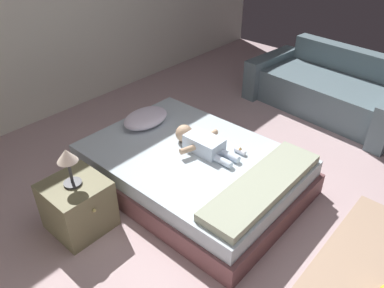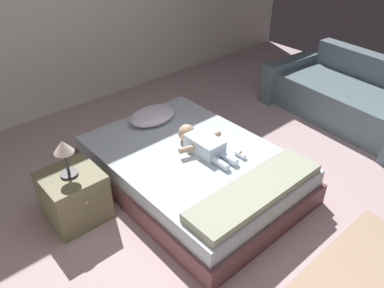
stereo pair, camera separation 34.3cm
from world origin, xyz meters
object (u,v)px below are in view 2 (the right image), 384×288
Objects in this scene: bed at (192,169)px; nightstand at (74,196)px; baby at (201,143)px; lamp at (64,151)px; toothbrush at (215,138)px; couch at (351,98)px; pillow at (153,115)px; baby_bottle at (240,154)px.

nightstand reaches higher than bed.
baby reaches higher than nightstand.
toothbrush is at bearing -12.29° from lamp.
bed is at bearing -17.51° from nightstand.
couch is 3.49m from nightstand.
baby is 4.91× the size of toothbrush.
couch reaches higher than pillow.
pillow is at bearing 110.93° from toothbrush.
nightstand is at bearing 163.58° from baby.
nightstand is (-1.12, -0.38, -0.21)m from pillow.
baby is at bearing 119.66° from baby_bottle.
toothbrush is (0.23, 0.04, -0.07)m from baby.
baby reaches higher than baby_bottle.
pillow is 1.21m from lamp.
pillow is 0.73m from toothbrush.
toothbrush is 2.07m from couch.
baby_bottle is at bearing -26.50° from nightstand.
lamp is 1.54m from baby_bottle.
couch is at bearing -23.93° from pillow.
pillow is 4.43× the size of baby_bottle.
nightstand is (-1.38, 0.30, -0.14)m from toothbrush.
baby reaches higher than toothbrush.
baby_bottle is at bearing -95.80° from toothbrush.
lamp is at bearing 162.49° from bed.
baby_bottle is at bearing -49.12° from bed.
toothbrush is at bearing 5.31° from bed.
couch reaches higher than nightstand.
baby is at bearing -16.42° from nightstand.
couch reaches higher than baby.
nightstand is at bearing 153.50° from baby_bottle.
lamp is at bearing -161.45° from pillow.
nightstand is at bearing -161.45° from pillow.
bed is at bearing 175.07° from baby.
pillow is 1.03× the size of nightstand.
lamp is (-1.12, -0.38, 0.26)m from pillow.
pillow is 1.07m from baby_bottle.
bed is at bearing -17.51° from lamp.
pillow reaches higher than nightstand.
baby_bottle reaches higher than toothbrush.
nightstand is 0.47m from lamp.
nightstand is at bearing 162.49° from bed.
pillow reaches higher than baby_bottle.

